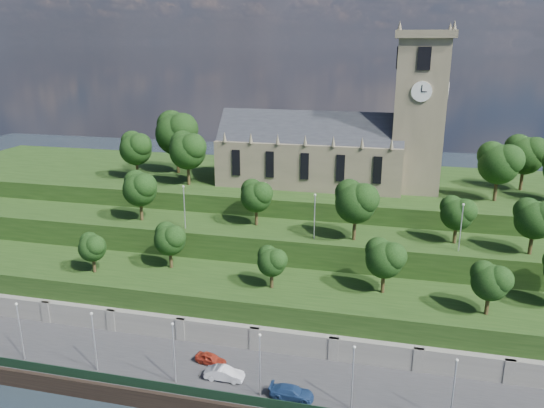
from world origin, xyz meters
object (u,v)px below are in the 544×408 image
(church, at_px, (338,143))
(car_left, at_px, (211,359))
(car_right, at_px, (292,392))
(car_middle, at_px, (224,374))

(church, xyz_separation_m, car_left, (-10.13, -39.05, -19.86))
(church, height_order, car_right, church)
(car_right, bearing_deg, church, 1.93)
(church, height_order, car_middle, church)
(church, bearing_deg, car_right, -89.07)
(car_middle, height_order, car_right, car_middle)
(car_middle, bearing_deg, car_left, 43.82)
(car_left, xyz_separation_m, car_middle, (2.60, -2.58, 0.09))
(church, xyz_separation_m, car_right, (0.70, -43.15, -19.81))
(car_middle, xyz_separation_m, car_right, (8.23, -1.51, -0.04))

